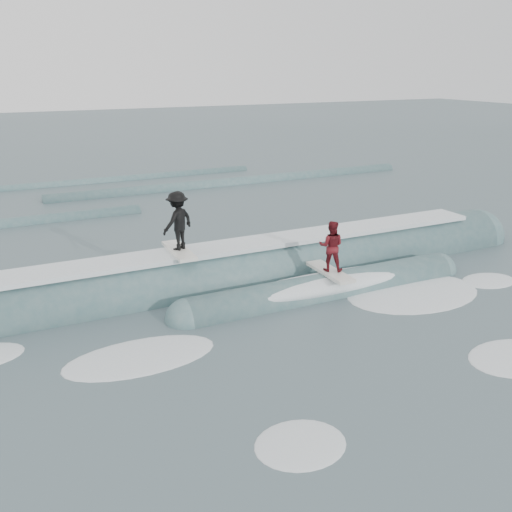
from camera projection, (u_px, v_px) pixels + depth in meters
name	position (u px, v px, depth m)	size (l,w,h in m)	color
ground	(299.00, 322.00, 15.54)	(160.00, 160.00, 0.00)	#384F51
breaking_wave	(255.00, 280.00, 18.45)	(22.85, 3.95, 2.34)	#3C5F65
surfer_black	(178.00, 223.00, 17.07)	(1.33, 2.02, 1.88)	silver
surfer_red	(331.00, 250.00, 17.14)	(0.95, 2.01, 1.65)	silver
whitewater	(313.00, 328.00, 15.16)	(17.37, 7.78, 0.10)	white
far_swells	(102.00, 198.00, 29.88)	(40.09, 8.65, 0.80)	#3C5F65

